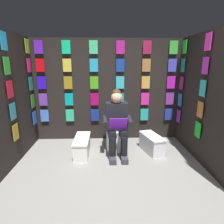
# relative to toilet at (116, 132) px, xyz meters

# --- Properties ---
(ground_plane) EXTENTS (30.00, 30.00, 0.00)m
(ground_plane) POSITION_rel_toilet_xyz_m (0.16, 1.59, -0.33)
(ground_plane) COLOR gray
(display_wall_back) EXTENTS (3.18, 0.14, 2.13)m
(display_wall_back) POSITION_rel_toilet_xyz_m (0.16, -0.56, 0.74)
(display_wall_back) COLOR black
(display_wall_back) RESTS_ON ground
(display_wall_left) EXTENTS (0.14, 2.10, 2.13)m
(display_wall_left) POSITION_rel_toilet_xyz_m (-1.43, 0.54, 0.74)
(display_wall_left) COLOR black
(display_wall_left) RESTS_ON ground
(display_wall_right) EXTENTS (0.14, 2.10, 2.13)m
(display_wall_right) POSITION_rel_toilet_xyz_m (1.75, 0.54, 0.74)
(display_wall_right) COLOR black
(display_wall_right) RESTS_ON ground
(toilet) EXTENTS (0.41, 0.56, 0.77)m
(toilet) POSITION_rel_toilet_xyz_m (0.00, 0.00, 0.00)
(toilet) COLOR white
(toilet) RESTS_ON ground
(person_reading) EXTENTS (0.53, 0.69, 1.19)m
(person_reading) POSITION_rel_toilet_xyz_m (-0.01, 0.23, 0.27)
(person_reading) COLOR black
(person_reading) RESTS_ON ground
(comic_longbox_near) EXTENTS (0.27, 0.68, 0.33)m
(comic_longbox_near) POSITION_rel_toilet_xyz_m (0.64, 0.25, -0.16)
(comic_longbox_near) COLOR white
(comic_longbox_near) RESTS_ON ground
(comic_longbox_far) EXTENTS (0.41, 0.64, 0.33)m
(comic_longbox_far) POSITION_rel_toilet_xyz_m (-0.67, 0.19, -0.16)
(comic_longbox_far) COLOR silver
(comic_longbox_far) RESTS_ON ground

